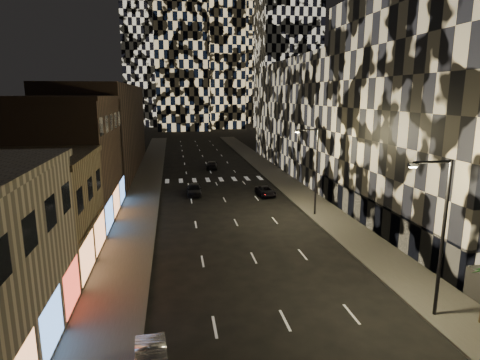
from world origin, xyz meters
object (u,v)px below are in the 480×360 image
object	(u,v)px
streetlight_near	(440,228)
streetlight_far	(314,166)
car_dark_oncoming	(212,165)
car_dark_rightlane	(266,191)
car_dark_midlane	(194,189)

from	to	relation	value
streetlight_near	streetlight_far	world-z (taller)	same
streetlight_far	car_dark_oncoming	distance (m)	30.52
streetlight_near	car_dark_rightlane	world-z (taller)	streetlight_near
streetlight_far	car_dark_oncoming	world-z (taller)	streetlight_far
car_dark_midlane	car_dark_oncoming	xyz separation A→B (m)	(4.00, 18.28, -0.09)
streetlight_near	streetlight_far	distance (m)	20.00
streetlight_far	car_dark_rightlane	world-z (taller)	streetlight_far
car_dark_oncoming	car_dark_rightlane	world-z (taller)	car_dark_oncoming
streetlight_near	car_dark_oncoming	bearing A→B (deg)	99.09
streetlight_far	car_dark_oncoming	size ratio (longest dim) A/B	1.97
streetlight_near	car_dark_rightlane	xyz separation A→B (m)	(-2.96, 29.18, -4.78)
streetlight_far	car_dark_midlane	distance (m)	16.70
streetlight_far	car_dark_rightlane	distance (m)	10.76
car_dark_oncoming	streetlight_near	bearing A→B (deg)	104.47
car_dark_midlane	car_dark_oncoming	size ratio (longest dim) A/B	0.97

